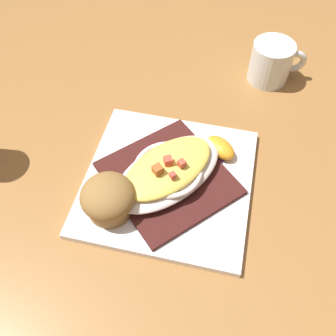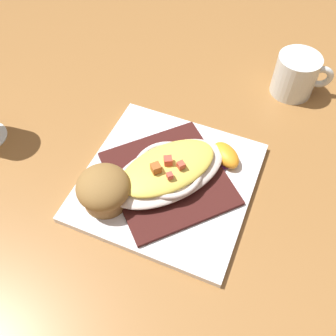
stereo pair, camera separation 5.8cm
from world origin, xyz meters
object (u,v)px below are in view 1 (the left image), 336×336
Objects in this scene: muffin at (108,198)px; coffee_mug at (271,64)px; orange_garnish at (219,149)px; square_plate at (168,181)px; gratin_dish at (168,170)px.

muffin is 0.42m from coffee_mug.
orange_garnish is 0.66× the size of coffee_mug.
gratin_dish reaches higher than square_plate.
muffin is at bearing -135.77° from gratin_dish.
gratin_dish is (-0.00, -0.00, 0.03)m from square_plate.
orange_garnish is (0.07, 0.07, 0.02)m from square_plate.
coffee_mug is at bearing 64.04° from square_plate.
gratin_dish is 0.10m from muffin.
square_plate is 0.11m from muffin.
square_plate is 1.20× the size of gratin_dish.
square_plate is 2.41× the size of coffee_mug.
orange_garnish is at bearing -107.74° from coffee_mug.
coffee_mug is at bearing 72.26° from orange_garnish.
orange_garnish is at bearing 44.45° from muffin.
coffee_mug is at bearing 59.35° from muffin.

